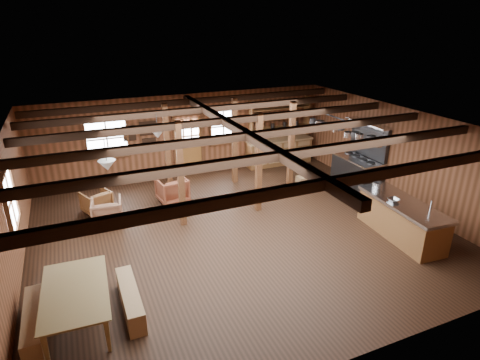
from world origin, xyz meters
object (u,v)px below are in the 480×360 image
at_px(armchair_a, 97,202).
at_px(armchair_b, 172,190).
at_px(commercial_range, 359,168).
at_px(dining_table, 80,306).
at_px(kitchen_island, 401,219).
at_px(armchair_c, 107,212).

xyz_separation_m(armchair_a, armchair_b, (2.13, -0.15, 0.06)).
xyz_separation_m(commercial_range, dining_table, (-8.54, -3.06, -0.33)).
distance_m(kitchen_island, armchair_c, 7.53).
xyz_separation_m(kitchen_island, armchair_c, (-6.63, 3.56, -0.12)).
bearing_deg(armchair_b, armchair_c, 12.89).
bearing_deg(dining_table, commercial_range, -67.61).
distance_m(dining_table, armchair_c, 3.78).
height_order(commercial_range, armchair_a, commercial_range).
bearing_deg(armchair_b, commercial_range, 160.29).
relative_size(armchair_a, armchair_c, 0.91).
height_order(commercial_range, dining_table, commercial_range).
bearing_deg(armchair_c, commercial_range, -177.81).
xyz_separation_m(kitchen_island, commercial_range, (1.04, 2.94, 0.20)).
xyz_separation_m(dining_table, armchair_a, (0.67, 4.52, -0.03)).
xyz_separation_m(kitchen_island, armchair_b, (-4.70, 4.26, -0.10)).
bearing_deg(armchair_a, dining_table, 59.03).
relative_size(dining_table, armchair_c, 2.55).
bearing_deg(armchair_c, kitchen_island, 158.58).
xyz_separation_m(armchair_b, armchair_c, (-1.93, -0.69, -0.02)).
height_order(commercial_range, armchair_b, commercial_range).
relative_size(kitchen_island, armchair_c, 3.28).
height_order(armchair_a, armchair_c, armchair_c).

